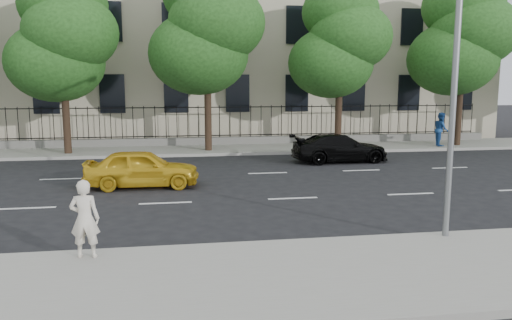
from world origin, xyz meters
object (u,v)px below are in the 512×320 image
at_px(yellow_taxi, 142,168).
at_px(woman_near, 85,219).
at_px(street_light, 446,16).
at_px(black_sedan, 340,148).

height_order(yellow_taxi, woman_near, woman_near).
bearing_deg(yellow_taxi, street_light, -131.52).
bearing_deg(woman_near, yellow_taxi, -91.18).
xyz_separation_m(black_sedan, woman_near, (-9.29, -11.81, 0.30)).
height_order(yellow_taxi, black_sedan, yellow_taxi).
distance_m(black_sedan, woman_near, 15.03).
relative_size(yellow_taxi, black_sedan, 0.88).
xyz_separation_m(street_light, black_sedan, (1.32, 11.09, -4.50)).
xyz_separation_m(yellow_taxi, woman_near, (-0.62, -7.52, 0.28)).
distance_m(yellow_taxi, black_sedan, 9.67).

